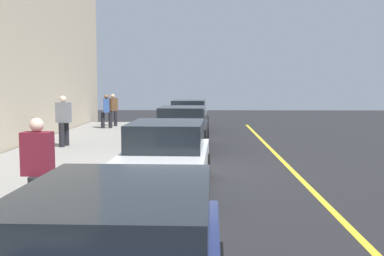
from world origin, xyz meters
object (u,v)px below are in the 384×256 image
(parked_car_white, at_px, (166,157))
(pedestrian_burgundy_coat, at_px, (38,168))
(pedestrian_grey_coat, at_px, (64,119))
(pedestrian_brown_coat, at_px, (113,109))
(parked_car_charcoal, at_px, (189,115))
(pedestrian_blue_coat, at_px, (106,110))
(parked_car_black, at_px, (182,128))
(rolling_suitcase, at_px, (51,202))

(parked_car_white, distance_m, pedestrian_burgundy_coat, 3.58)
(pedestrian_grey_coat, bearing_deg, pedestrian_brown_coat, 178.32)
(pedestrian_brown_coat, xyz_separation_m, pedestrian_burgundy_coat, (17.05, 2.08, 0.03))
(parked_car_charcoal, xyz_separation_m, pedestrian_blue_coat, (0.32, -4.02, 0.27))
(parked_car_black, bearing_deg, parked_car_charcoal, 179.66)
(pedestrian_brown_coat, relative_size, pedestrian_grey_coat, 0.93)
(parked_car_charcoal, height_order, pedestrian_blue_coat, pedestrian_blue_coat)
(pedestrian_blue_coat, height_order, pedestrian_brown_coat, pedestrian_blue_coat)
(parked_car_black, relative_size, rolling_suitcase, 4.82)
(parked_car_black, height_order, pedestrian_brown_coat, pedestrian_brown_coat)
(pedestrian_blue_coat, relative_size, pedestrian_grey_coat, 0.93)
(parked_car_white, relative_size, pedestrian_grey_coat, 2.41)
(parked_car_white, height_order, pedestrian_brown_coat, pedestrian_brown_coat)
(pedestrian_burgundy_coat, distance_m, pedestrian_grey_coat, 9.48)
(pedestrian_blue_coat, bearing_deg, parked_car_charcoal, 94.56)
(pedestrian_brown_coat, distance_m, pedestrian_grey_coat, 7.86)
(parked_car_white, relative_size, rolling_suitcase, 4.77)
(pedestrian_blue_coat, bearing_deg, pedestrian_burgundy_coat, 7.80)
(parked_car_black, bearing_deg, pedestrian_grey_coat, -83.34)
(pedestrian_brown_coat, xyz_separation_m, pedestrian_grey_coat, (7.86, -0.23, 0.07))
(pedestrian_burgundy_coat, xyz_separation_m, pedestrian_grey_coat, (-9.19, -2.31, 0.04))
(pedestrian_grey_coat, bearing_deg, parked_car_white, 33.82)
(pedestrian_grey_coat, bearing_deg, parked_car_charcoal, 149.04)
(pedestrian_brown_coat, distance_m, pedestrian_burgundy_coat, 17.18)
(pedestrian_grey_coat, bearing_deg, parked_car_black, 96.66)
(parked_car_black, xyz_separation_m, pedestrian_grey_coat, (0.48, -4.13, 0.34))
(pedestrian_grey_coat, bearing_deg, pedestrian_blue_coat, 178.74)
(pedestrian_brown_coat, height_order, pedestrian_grey_coat, pedestrian_grey_coat)
(parked_car_charcoal, xyz_separation_m, parked_car_white, (13.04, -0.09, -0.00))
(parked_car_black, bearing_deg, pedestrian_burgundy_coat, -10.64)
(pedestrian_burgundy_coat, distance_m, rolling_suitcase, 0.73)
(parked_car_black, relative_size, pedestrian_grey_coat, 2.43)
(parked_car_black, xyz_separation_m, pedestrian_burgundy_coat, (9.67, -1.82, 0.30))
(parked_car_black, bearing_deg, parked_car_white, -0.47)
(parked_car_white, bearing_deg, parked_car_black, 179.53)
(parked_car_charcoal, bearing_deg, rolling_suitcase, -6.47)
(parked_car_white, distance_m, pedestrian_blue_coat, 13.31)
(rolling_suitcase, bearing_deg, parked_car_charcoal, 173.53)
(parked_car_charcoal, height_order, pedestrian_burgundy_coat, pedestrian_burgundy_coat)
(parked_car_white, xyz_separation_m, pedestrian_grey_coat, (-6.09, -4.08, 0.34))
(parked_car_charcoal, height_order, rolling_suitcase, parked_car_charcoal)
(parked_car_black, bearing_deg, pedestrian_blue_coat, -147.05)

